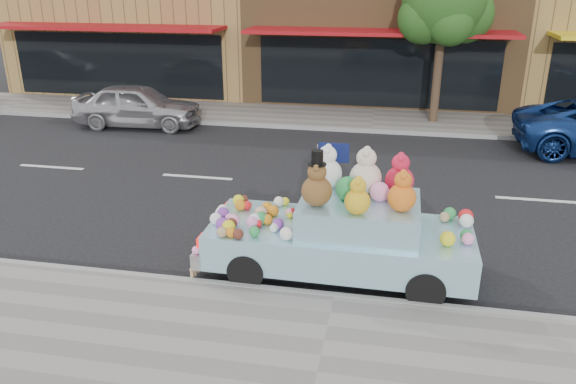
# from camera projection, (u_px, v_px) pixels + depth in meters

# --- Properties ---
(ground) EXTENTS (120.00, 120.00, 0.00)m
(ground) POSITION_uv_depth(u_px,v_px,m) (358.00, 188.00, 13.27)
(ground) COLOR black
(ground) RESTS_ON ground
(near_sidewalk) EXTENTS (60.00, 3.00, 0.12)m
(near_sidewalk) POSITION_uv_depth(u_px,v_px,m) (321.00, 359.00, 7.30)
(near_sidewalk) COLOR gray
(near_sidewalk) RESTS_ON ground
(far_sidewalk) EXTENTS (60.00, 3.00, 0.12)m
(far_sidewalk) POSITION_uv_depth(u_px,v_px,m) (373.00, 120.00, 19.19)
(far_sidewalk) COLOR gray
(far_sidewalk) RESTS_ON ground
(near_kerb) EXTENTS (60.00, 0.12, 0.13)m
(near_kerb) POSITION_uv_depth(u_px,v_px,m) (334.00, 298.00, 8.67)
(near_kerb) COLOR gray
(near_kerb) RESTS_ON ground
(far_kerb) EXTENTS (60.00, 0.12, 0.13)m
(far_kerb) POSITION_uv_depth(u_px,v_px,m) (370.00, 131.00, 17.81)
(far_kerb) COLOR gray
(far_kerb) RESTS_ON ground
(storefront_left) EXTENTS (10.00, 9.80, 7.30)m
(storefront_left) POSITION_uv_depth(u_px,v_px,m) (155.00, 0.00, 24.65)
(storefront_left) COLOR olive
(storefront_left) RESTS_ON ground
(storefront_mid) EXTENTS (10.00, 9.80, 7.30)m
(storefront_mid) POSITION_uv_depth(u_px,v_px,m) (384.00, 2.00, 22.88)
(storefront_mid) COLOR brown
(storefront_mid) RESTS_ON ground
(street_tree) EXTENTS (3.00, 2.70, 5.22)m
(street_tree) POSITION_uv_depth(u_px,v_px,m) (444.00, 9.00, 17.55)
(street_tree) COLOR #38281C
(street_tree) RESTS_ON ground
(car_silver) EXTENTS (4.20, 1.84, 1.41)m
(car_silver) POSITION_uv_depth(u_px,v_px,m) (138.00, 106.00, 18.31)
(car_silver) COLOR #ABAAAF
(car_silver) RESTS_ON ground
(art_car) EXTENTS (4.50, 1.81, 2.25)m
(art_car) POSITION_uv_depth(u_px,v_px,m) (341.00, 230.00, 9.24)
(art_car) COLOR black
(art_car) RESTS_ON ground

